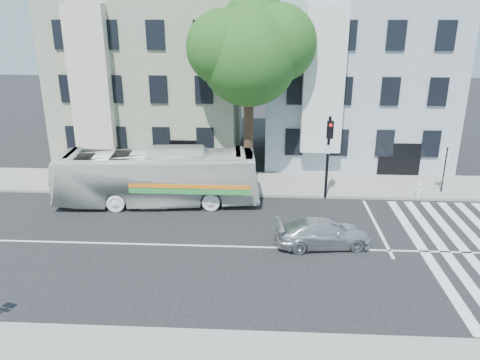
# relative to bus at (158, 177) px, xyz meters

# --- Properties ---
(ground) EXTENTS (120.00, 120.00, 0.00)m
(ground) POSITION_rel_bus_xyz_m (4.73, -4.83, -1.51)
(ground) COLOR black
(ground) RESTS_ON ground
(sidewalk_far) EXTENTS (80.00, 4.00, 0.15)m
(sidewalk_far) POSITION_rel_bus_xyz_m (4.73, 3.17, -1.43)
(sidewalk_far) COLOR gray
(sidewalk_far) RESTS_ON ground
(building_left) EXTENTS (12.00, 10.00, 11.00)m
(building_left) POSITION_rel_bus_xyz_m (-2.27, 10.17, 3.99)
(building_left) COLOR gray
(building_left) RESTS_ON ground
(building_right) EXTENTS (12.00, 10.00, 11.00)m
(building_right) POSITION_rel_bus_xyz_m (11.73, 10.17, 3.99)
(building_right) COLOR #919CAD
(building_right) RESTS_ON ground
(street_tree) EXTENTS (7.30, 5.90, 11.10)m
(street_tree) POSITION_rel_bus_xyz_m (4.79, 3.90, 6.32)
(street_tree) COLOR #2D2116
(street_tree) RESTS_ON ground
(bus) EXTENTS (3.44, 11.02, 3.02)m
(bus) POSITION_rel_bus_xyz_m (0.00, 0.00, 0.00)
(bus) COLOR silver
(bus) RESTS_ON ground
(sedan) EXTENTS (2.28, 4.42, 1.23)m
(sedan) POSITION_rel_bus_xyz_m (8.34, -4.50, -0.90)
(sedan) COLOR silver
(sedan) RESTS_ON ground
(hedge) EXTENTS (8.53, 2.13, 0.70)m
(hedge) POSITION_rel_bus_xyz_m (-2.18, 1.47, -1.01)
(hedge) COLOR #27541B
(hedge) RESTS_ON sidewalk_far
(traffic_signal) EXTENTS (0.48, 0.55, 4.66)m
(traffic_signal) POSITION_rel_bus_xyz_m (9.13, 1.11, 1.50)
(traffic_signal) COLOR black
(traffic_signal) RESTS_ON ground
(fire_hydrant) EXTENTS (0.44, 0.25, 0.78)m
(fire_hydrant) POSITION_rel_bus_xyz_m (14.33, 1.47, -0.96)
(fire_hydrant) COLOR silver
(fire_hydrant) RESTS_ON sidewalk_far
(far_sign_pole) EXTENTS (0.48, 0.16, 2.64)m
(far_sign_pole) POSITION_rel_bus_xyz_m (15.84, 2.26, 0.30)
(far_sign_pole) COLOR black
(far_sign_pole) RESTS_ON sidewalk_far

